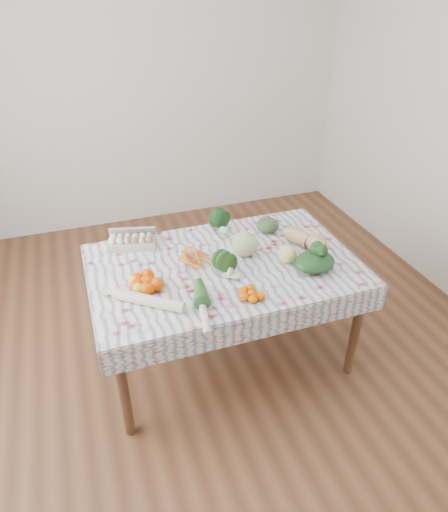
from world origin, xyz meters
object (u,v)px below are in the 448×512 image
(grapefruit, at_px, (288,254))
(cabbage, at_px, (245,244))
(dining_table, at_px, (224,275))
(egg_carton, at_px, (132,243))
(butternut_squash, at_px, (307,238))
(kabocha_squash, at_px, (268,225))

(grapefruit, bearing_deg, cabbage, 143.21)
(dining_table, distance_m, grapefruit, 0.42)
(egg_carton, height_order, butternut_squash, butternut_squash)
(cabbage, height_order, grapefruit, cabbage)
(dining_table, xyz_separation_m, butternut_squash, (0.58, 0.02, 0.15))
(dining_table, bearing_deg, butternut_squash, 1.53)
(egg_carton, height_order, kabocha_squash, kabocha_squash)
(kabocha_squash, bearing_deg, dining_table, -145.60)
(dining_table, relative_size, butternut_squash, 5.56)
(dining_table, relative_size, egg_carton, 5.17)
(cabbage, bearing_deg, butternut_squash, -5.36)
(egg_carton, distance_m, grapefruit, 1.02)
(egg_carton, height_order, cabbage, cabbage)
(dining_table, distance_m, egg_carton, 0.65)
(egg_carton, distance_m, butternut_squash, 1.15)
(egg_carton, bearing_deg, butternut_squash, -3.68)
(kabocha_squash, bearing_deg, grapefruit, -95.80)
(egg_carton, relative_size, grapefruit, 2.62)
(butternut_squash, bearing_deg, cabbage, 149.44)
(egg_carton, xyz_separation_m, cabbage, (0.67, -0.32, 0.04))
(cabbage, xyz_separation_m, butternut_squash, (0.42, -0.04, -0.02))
(kabocha_squash, height_order, grapefruit, grapefruit)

